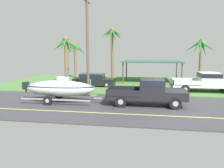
{
  "coord_description": "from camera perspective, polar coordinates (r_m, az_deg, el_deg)",
  "views": [
    {
      "loc": [
        -1.58,
        -14.63,
        3.81
      ],
      "look_at": [
        -4.01,
        0.73,
        1.44
      ],
      "focal_mm": 35.02,
      "sensor_mm": 36.0,
      "label": 1
    }
  ],
  "objects": [
    {
      "name": "ground",
      "position": [
        23.38,
        12.74,
        -0.97
      ],
      "size": [
        36.0,
        22.0,
        0.11
      ],
      "color": "#38383D"
    },
    {
      "name": "palm_tree_mid",
      "position": [
        29.36,
        0.15,
        11.28
      ],
      "size": [
        3.04,
        2.93,
        6.87
      ],
      "color": "brown",
      "rests_on": "ground"
    },
    {
      "name": "palm_tree_near_right",
      "position": [
        30.68,
        -9.64,
        8.45
      ],
      "size": [
        3.45,
        3.76,
        4.96
      ],
      "color": "brown",
      "rests_on": "ground"
    },
    {
      "name": "utility_pole",
      "position": [
        20.03,
        -6.4,
        10.58
      ],
      "size": [
        0.24,
        1.8,
        8.69
      ],
      "color": "brown",
      "rests_on": "ground"
    },
    {
      "name": "palm_tree_near_left",
      "position": [
        26.44,
        22.22,
        8.48
      ],
      "size": [
        3.42,
        2.97,
        5.17
      ],
      "color": "brown",
      "rests_on": "ground"
    },
    {
      "name": "palm_tree_far_left",
      "position": [
        24.9,
        -11.92,
        8.74
      ],
      "size": [
        3.36,
        2.56,
        5.45
      ],
      "color": "brown",
      "rests_on": "ground"
    },
    {
      "name": "parked_sedan_near",
      "position": [
        23.72,
        -4.78,
        1.02
      ],
      "size": [
        4.45,
        1.86,
        1.38
      ],
      "color": "black",
      "rests_on": "ground"
    },
    {
      "name": "pickup_truck_towing",
      "position": [
        15.52,
        10.23,
        -1.76
      ],
      "size": [
        5.7,
        2.0,
        1.88
      ],
      "color": "black",
      "rests_on": "ground"
    },
    {
      "name": "boat_on_trailer",
      "position": [
        16.77,
        -13.53,
        -1.08
      ],
      "size": [
        6.4,
        2.26,
        2.25
      ],
      "color": "gray",
      "rests_on": "ground"
    },
    {
      "name": "carport_awning",
      "position": [
        27.21,
        10.32,
        5.69
      ],
      "size": [
        7.05,
        4.83,
        2.59
      ],
      "color": "#4C4238",
      "rests_on": "ground"
    },
    {
      "name": "parked_pickup_background",
      "position": [
        22.01,
        23.83,
        0.67
      ],
      "size": [
        6.02,
        2.12,
        1.85
      ],
      "color": "silver",
      "rests_on": "ground"
    }
  ]
}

